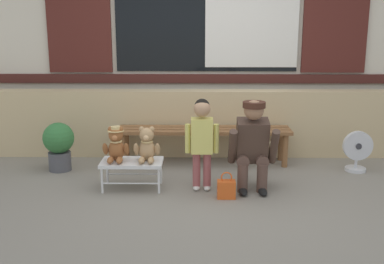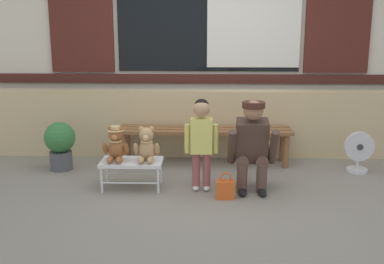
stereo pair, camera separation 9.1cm
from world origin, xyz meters
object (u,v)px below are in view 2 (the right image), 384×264
object	(u,v)px
small_display_bench	(132,164)
teddy_bear_plain	(147,145)
teddy_bear_with_hat	(116,144)
potted_plant	(60,143)
wooden_bench_long	(205,134)
floor_fan	(359,152)
adult_crouching	(253,145)
handbag_on_ground	(225,189)
child_standing	(201,134)

from	to	relation	value
small_display_bench	teddy_bear_plain	bearing A→B (deg)	0.51
teddy_bear_with_hat	potted_plant	bearing A→B (deg)	142.16
wooden_bench_long	teddy_bear_with_hat	bearing A→B (deg)	-135.84
teddy_bear_plain	floor_fan	xyz separation A→B (m)	(2.38, 0.60, -0.23)
adult_crouching	potted_plant	size ratio (longest dim) A/B	1.67
potted_plant	floor_fan	size ratio (longest dim) A/B	1.19
wooden_bench_long	teddy_bear_plain	xyz separation A→B (m)	(-0.60, -0.89, 0.09)
potted_plant	teddy_bear_plain	bearing A→B (deg)	-28.80
teddy_bear_plain	floor_fan	bearing A→B (deg)	14.11
adult_crouching	teddy_bear_with_hat	bearing A→B (deg)	179.42
handbag_on_ground	small_display_bench	bearing A→B (deg)	164.38
wooden_bench_long	floor_fan	world-z (taller)	floor_fan
teddy_bear_with_hat	floor_fan	distance (m)	2.77
wooden_bench_long	potted_plant	world-z (taller)	potted_plant
teddy_bear_plain	handbag_on_ground	size ratio (longest dim) A/B	1.34
small_display_bench	child_standing	bearing A→B (deg)	-2.49
teddy_bear_with_hat	handbag_on_ground	size ratio (longest dim) A/B	1.34
wooden_bench_long	small_display_bench	world-z (taller)	wooden_bench_long
small_display_bench	potted_plant	distance (m)	1.11
wooden_bench_long	adult_crouching	xyz separation A→B (m)	(0.50, -0.91, 0.11)
teddy_bear_with_hat	child_standing	size ratio (longest dim) A/B	0.38
teddy_bear_plain	handbag_on_ground	xyz separation A→B (m)	(0.81, -0.27, -0.37)
child_standing	potted_plant	distance (m)	1.80
potted_plant	handbag_on_ground	bearing A→B (deg)	-24.66
wooden_bench_long	handbag_on_ground	xyz separation A→B (m)	(0.21, -1.17, -0.28)
wooden_bench_long	potted_plant	bearing A→B (deg)	-170.18
teddy_bear_with_hat	teddy_bear_plain	distance (m)	0.32
teddy_bear_plain	small_display_bench	bearing A→B (deg)	-179.49
small_display_bench	handbag_on_ground	world-z (taller)	small_display_bench
adult_crouching	handbag_on_ground	size ratio (longest dim) A/B	3.49
handbag_on_ground	potted_plant	distance (m)	2.11
wooden_bench_long	teddy_bear_plain	size ratio (longest dim) A/B	5.78
floor_fan	wooden_bench_long	bearing A→B (deg)	170.51
floor_fan	child_standing	bearing A→B (deg)	-160.79
wooden_bench_long	teddy_bear_with_hat	world-z (taller)	teddy_bear_with_hat
teddy_bear_plain	wooden_bench_long	bearing A→B (deg)	56.14
wooden_bench_long	adult_crouching	size ratio (longest dim) A/B	2.21
teddy_bear_with_hat	adult_crouching	world-z (taller)	adult_crouching
wooden_bench_long	child_standing	distance (m)	0.95
potted_plant	child_standing	bearing A→B (deg)	-20.90
child_standing	floor_fan	distance (m)	1.95
teddy_bear_with_hat	potted_plant	xyz separation A→B (m)	(-0.77, 0.60, -0.15)
small_display_bench	teddy_bear_plain	distance (m)	0.25
adult_crouching	small_display_bench	bearing A→B (deg)	179.44
teddy_bear_plain	adult_crouching	size ratio (longest dim) A/B	0.38
wooden_bench_long	child_standing	size ratio (longest dim) A/B	2.19
wooden_bench_long	floor_fan	distance (m)	1.81
adult_crouching	child_standing	bearing A→B (deg)	-177.90
handbag_on_ground	adult_crouching	bearing A→B (deg)	42.15
teddy_bear_with_hat	handbag_on_ground	distance (m)	1.22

